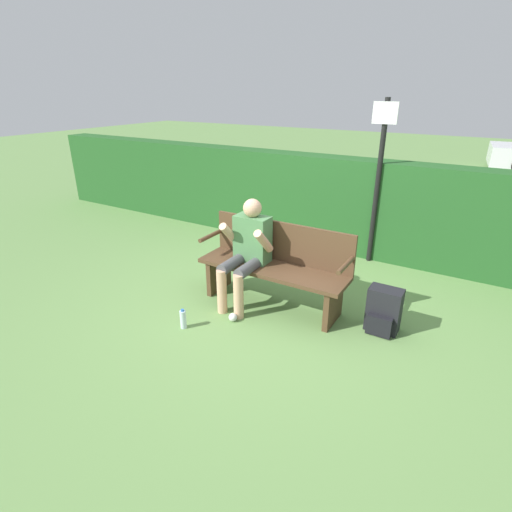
{
  "coord_description": "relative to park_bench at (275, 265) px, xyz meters",
  "views": [
    {
      "loc": [
        1.94,
        -3.57,
        2.34
      ],
      "look_at": [
        -0.15,
        -0.1,
        0.62
      ],
      "focal_mm": 28.0,
      "sensor_mm": 36.0,
      "label": 1
    }
  ],
  "objects": [
    {
      "name": "ground_plane",
      "position": [
        0.0,
        -0.07,
        -0.48
      ],
      "size": [
        40.0,
        40.0,
        0.0
      ],
      "primitive_type": "plane",
      "color": "#668E4C"
    },
    {
      "name": "hedge_back",
      "position": [
        0.0,
        2.03,
        0.22
      ],
      "size": [
        12.0,
        0.42,
        1.4
      ],
      "color": "#235623",
      "rests_on": "ground"
    },
    {
      "name": "park_bench",
      "position": [
        0.0,
        0.0,
        0.0
      ],
      "size": [
        1.73,
        0.48,
        0.95
      ],
      "color": "#513823",
      "rests_on": "ground"
    },
    {
      "name": "person_seated",
      "position": [
        -0.29,
        -0.14,
        0.2
      ],
      "size": [
        0.53,
        0.64,
        1.21
      ],
      "color": "#4C7F4C",
      "rests_on": "ground"
    },
    {
      "name": "backpack",
      "position": [
        1.24,
        0.06,
        -0.26
      ],
      "size": [
        0.33,
        0.27,
        0.47
      ],
      "color": "black",
      "rests_on": "ground"
    },
    {
      "name": "water_bottle",
      "position": [
        -0.56,
        -0.97,
        -0.38
      ],
      "size": [
        0.07,
        0.07,
        0.22
      ],
      "color": "silver",
      "rests_on": "ground"
    },
    {
      "name": "signpost",
      "position": [
        0.59,
        1.79,
        0.77
      ],
      "size": [
        0.31,
        0.09,
        2.22
      ],
      "color": "black",
      "rests_on": "ground"
    },
    {
      "name": "litter_crumple",
      "position": [
        -0.19,
        -0.59,
        -0.44
      ],
      "size": [
        0.09,
        0.09,
        0.09
      ],
      "color": "silver",
      "rests_on": "ground"
    }
  ]
}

